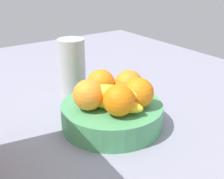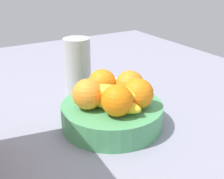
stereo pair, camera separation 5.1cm
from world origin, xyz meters
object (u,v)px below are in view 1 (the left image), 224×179
(orange_back_right, at_px, (139,93))
(thermos_tumbler, at_px, (72,67))
(orange_front_left, at_px, (129,84))
(orange_back_left, at_px, (119,100))
(jar_lid, at_px, (102,82))
(orange_front_right, at_px, (101,84))
(banana_bunch, at_px, (112,98))
(orange_center, at_px, (88,95))
(fruit_bowl, at_px, (112,115))

(orange_back_right, xyz_separation_m, thermos_tumbler, (0.29, 0.03, -0.01))
(orange_back_right, bearing_deg, orange_front_left, -14.02)
(orange_back_left, relative_size, jar_lid, 0.99)
(orange_front_left, xyz_separation_m, orange_back_left, (-0.06, 0.08, 0.00))
(jar_lid, bearing_deg, orange_back_right, 162.95)
(orange_front_right, xyz_separation_m, orange_back_left, (-0.11, 0.02, 0.00))
(orange_back_left, distance_m, banana_bunch, 0.03)
(orange_back_left, bearing_deg, orange_center, 32.51)
(orange_front_right, xyz_separation_m, banana_bunch, (-0.08, 0.02, -0.01))
(fruit_bowl, distance_m, jar_lid, 0.29)
(orange_front_left, bearing_deg, orange_center, 88.43)
(fruit_bowl, bearing_deg, jar_lid, -28.42)
(orange_front_left, xyz_separation_m, orange_back_right, (-0.06, 0.01, 0.00))
(orange_back_left, distance_m, jar_lid, 0.36)
(fruit_bowl, height_order, orange_center, orange_center)
(fruit_bowl, xyz_separation_m, thermos_tumbler, (0.24, -0.02, 0.06))
(orange_center, bearing_deg, fruit_bowl, -99.69)
(orange_front_right, height_order, jar_lid, orange_front_right)
(fruit_bowl, height_order, orange_front_left, orange_front_left)
(banana_bunch, bearing_deg, thermos_tumbler, -7.47)
(orange_front_left, height_order, orange_center, same)
(orange_front_left, bearing_deg, orange_back_left, 129.00)
(orange_center, bearing_deg, thermos_tumbler, -18.99)
(fruit_bowl, bearing_deg, thermos_tumbler, -4.11)
(orange_front_left, relative_size, banana_bunch, 0.44)
(orange_front_left, distance_m, orange_front_right, 0.07)
(orange_front_right, distance_m, thermos_tumbler, 0.19)
(orange_front_left, height_order, orange_back_left, same)
(jar_lid, bearing_deg, orange_center, 140.63)
(orange_center, relative_size, orange_back_right, 1.00)
(orange_back_left, xyz_separation_m, orange_back_right, (0.01, -0.06, 0.00))
(banana_bunch, bearing_deg, orange_back_right, -114.08)
(orange_front_right, bearing_deg, orange_back_right, -157.81)
(orange_back_right, bearing_deg, orange_center, 60.42)
(banana_bunch, distance_m, jar_lid, 0.33)
(orange_center, bearing_deg, orange_front_right, -56.02)
(orange_center, relative_size, jar_lid, 0.99)
(orange_front_left, distance_m, orange_center, 0.12)
(orange_back_left, bearing_deg, orange_back_right, -84.43)
(orange_front_left, bearing_deg, fruit_bowl, 97.13)
(orange_front_left, distance_m, banana_bunch, 0.08)
(fruit_bowl, distance_m, orange_front_right, 0.09)
(orange_back_left, relative_size, thermos_tumbler, 0.42)
(fruit_bowl, relative_size, banana_bunch, 1.52)
(orange_front_left, bearing_deg, banana_bunch, 111.37)
(fruit_bowl, xyz_separation_m, orange_back_left, (-0.06, 0.02, 0.07))
(orange_front_left, relative_size, orange_back_right, 1.00)
(orange_back_left, xyz_separation_m, jar_lid, (0.31, -0.16, -0.09))
(banana_bunch, bearing_deg, fruit_bowl, -37.67)
(fruit_bowl, distance_m, orange_center, 0.09)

